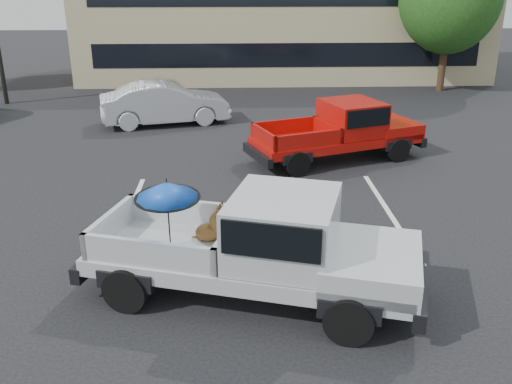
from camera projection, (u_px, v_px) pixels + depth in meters
ground at (264, 257)px, 11.13m from camera, size 90.00×90.00×0.00m
stripe_left at (127, 217)px, 12.88m from camera, size 0.12×5.00×0.01m
stripe_right at (389, 213)px, 13.11m from camera, size 0.12×5.00×0.01m
motel_building at (281, 11)px, 29.56m from camera, size 20.40×8.40×6.30m
silver_pickup at (269, 242)px, 9.37m from camera, size 6.01×3.49×2.06m
red_pickup at (347, 128)px, 16.58m from camera, size 5.44×3.46×1.70m
silver_sedan at (165, 103)px, 20.41m from camera, size 4.78×2.60×1.49m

